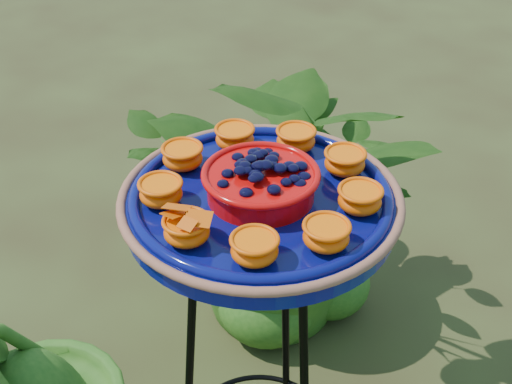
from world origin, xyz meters
The scene contains 3 objects.
tripod_stand centered at (-0.14, 0.08, 0.56)m, with size 0.42×0.42×0.92m.
feeder_dish centered at (-0.14, 0.08, 0.97)m, with size 0.58×0.58×0.11m.
shrub_back_left centered at (-0.55, 0.71, 0.48)m, with size 0.86×0.74×0.95m, color #245216.
Camera 1 is at (0.50, -0.69, 1.67)m, focal length 50.00 mm.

